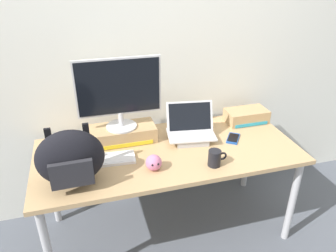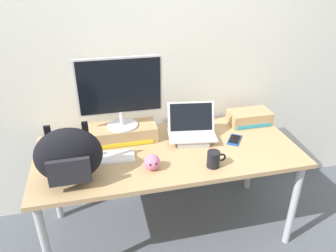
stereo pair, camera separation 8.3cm
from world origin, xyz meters
name	(u,v)px [view 1 (the left image)]	position (x,y,z in m)	size (l,w,h in m)	color
ground_plane	(168,228)	(0.00, 0.00, 0.00)	(20.00, 20.00, 0.00)	#515660
back_wall	(150,47)	(0.00, 0.49, 1.30)	(7.00, 0.10, 2.60)	silver
desk	(168,158)	(0.00, 0.00, 0.65)	(1.76, 0.77, 0.72)	tan
toner_box_yellow	(122,134)	(-0.28, 0.21, 0.77)	(0.46, 0.21, 0.11)	tan
desktop_monitor	(119,92)	(-0.28, 0.21, 1.09)	(0.56, 0.21, 0.49)	silver
open_laptop	(191,133)	(0.19, 0.09, 0.77)	(0.36, 0.27, 0.26)	#ADADB2
external_keyboard	(102,160)	(-0.44, -0.02, 0.73)	(0.43, 0.17, 0.02)	white
messenger_backpack	(70,158)	(-0.62, -0.20, 0.89)	(0.38, 0.25, 0.34)	black
coffee_mug	(215,158)	(0.23, -0.26, 0.77)	(0.12, 0.08, 0.10)	black
cell_phone	(233,138)	(0.49, 0.01, 0.72)	(0.15, 0.17, 0.01)	#19479E
plush_toy	(154,163)	(-0.15, -0.20, 0.77)	(0.10, 0.10, 0.10)	#CC7099
toner_box_cyan	(246,116)	(0.71, 0.24, 0.77)	(0.32, 0.18, 0.10)	tan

